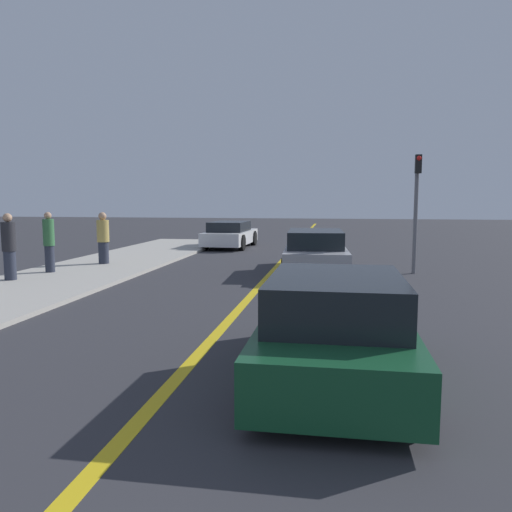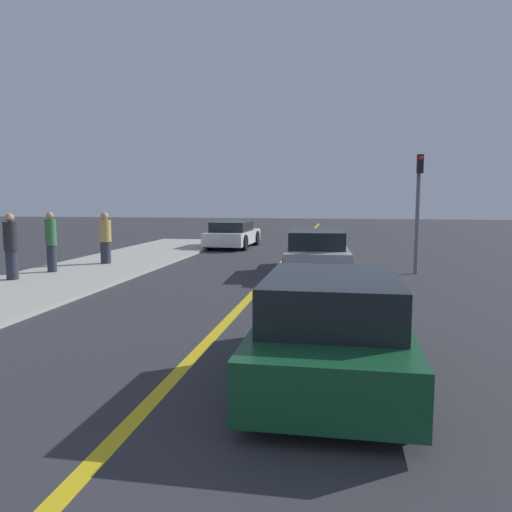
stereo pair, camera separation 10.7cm
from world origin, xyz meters
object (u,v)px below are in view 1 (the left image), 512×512
Objects in this scene: car_near_right_lane at (335,329)px; traffic_light at (416,201)px; pedestrian_by_sign at (103,238)px; car_ahead_center at (315,252)px; car_far_distant at (230,235)px; pedestrian_mid_group at (9,247)px; pedestrian_far_standing at (49,242)px.

car_near_right_lane is 9.87m from traffic_light.
car_ahead_center is at bearing -1.93° from pedestrian_by_sign.
traffic_light reaches higher than car_far_distant.
pedestrian_by_sign is 10.23m from traffic_light.
pedestrian_mid_group is at bearing -160.64° from car_ahead_center.
pedestrian_mid_group is 0.50× the size of traffic_light.
traffic_light reaches higher than car_near_right_lane.
car_ahead_center is at bearing -57.86° from car_far_distant.
car_ahead_center is at bearing 22.73° from pedestrian_mid_group.
traffic_light reaches higher than pedestrian_mid_group.
pedestrian_far_standing is at bearing -169.09° from traffic_light.
car_far_distant is (-4.97, 16.65, -0.04)m from car_near_right_lane.
pedestrian_by_sign reaches higher than car_ahead_center.
car_near_right_lane is 12.29m from pedestrian_by_sign.
pedestrian_far_standing is 2.22m from pedestrian_by_sign.
traffic_light is (7.31, -7.20, 1.62)m from car_far_distant.
car_far_distant is 10.39m from traffic_light.
car_ahead_center is 1.31× the size of traffic_light.
pedestrian_mid_group reaches higher than car_far_distant.
traffic_light reaches higher than pedestrian_far_standing.
pedestrian_mid_group is 11.70m from traffic_light.
pedestrian_by_sign is (-2.83, -7.17, 0.35)m from car_far_distant.
pedestrian_mid_group is at bearing -104.28° from pedestrian_by_sign.
pedestrian_mid_group is (-8.06, -3.38, 0.37)m from car_ahead_center.
car_near_right_lane is at bearing -40.98° from pedestrian_far_standing.
car_near_right_lane reaches higher than car_ahead_center.
car_ahead_center is 8.75m from pedestrian_mid_group.
car_ahead_center is 2.71× the size of pedestrian_by_sign.
pedestrian_far_standing reaches higher than car_ahead_center.
pedestrian_far_standing is at bearing -108.77° from car_far_distant.
car_ahead_center is 7.15m from pedestrian_by_sign.
pedestrian_far_standing is (-7.82, -1.87, 0.37)m from car_ahead_center.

